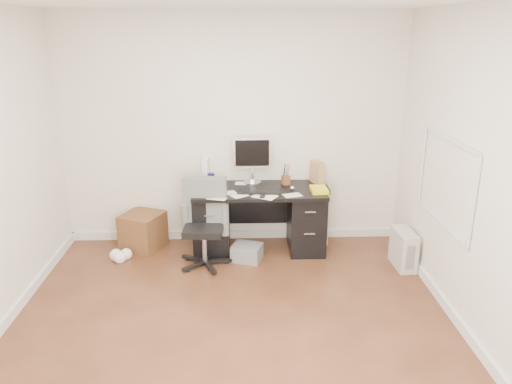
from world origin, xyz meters
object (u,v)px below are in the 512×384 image
(desk, at_px, (259,218))
(pc_tower, at_px, (403,249))
(wicker_basket, at_px, (143,231))
(keyboard, at_px, (259,192))
(lcd_monitor, at_px, (252,160))
(office_chair, at_px, (204,224))

(desk, xyz_separation_m, pc_tower, (1.56, -0.50, -0.19))
(wicker_basket, bearing_deg, desk, -3.51)
(keyboard, bearing_deg, lcd_monitor, 105.04)
(lcd_monitor, distance_m, wicker_basket, 1.54)
(office_chair, height_order, pc_tower, office_chair)
(desk, distance_m, pc_tower, 1.65)
(lcd_monitor, bearing_deg, office_chair, -131.89)
(desk, height_order, office_chair, office_chair)
(keyboard, distance_m, pc_tower, 1.70)
(desk, bearing_deg, lcd_monitor, 108.41)
(office_chair, bearing_deg, desk, 36.56)
(office_chair, distance_m, wicker_basket, 0.93)
(office_chair, height_order, wicker_basket, office_chair)
(wicker_basket, bearing_deg, keyboard, -9.08)
(lcd_monitor, xyz_separation_m, keyboard, (0.07, -0.36, -0.27))
(keyboard, xyz_separation_m, wicker_basket, (-1.37, 0.22, -0.55))
(lcd_monitor, bearing_deg, wicker_basket, -174.41)
(keyboard, height_order, pc_tower, keyboard)
(desk, relative_size, keyboard, 3.13)
(keyboard, bearing_deg, office_chair, -152.62)
(lcd_monitor, distance_m, keyboard, 0.45)
(keyboard, distance_m, wicker_basket, 1.49)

